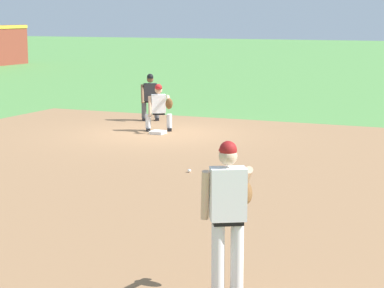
{
  "coord_description": "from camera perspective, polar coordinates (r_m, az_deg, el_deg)",
  "views": [
    {
      "loc": [
        -18.3,
        -9.1,
        3.24
      ],
      "look_at": [
        -7.47,
        -4.32,
        1.2
      ],
      "focal_mm": 70.0,
      "sensor_mm": 36.0,
      "label": 1
    }
  ],
  "objects": [
    {
      "name": "first_base_bag",
      "position": [
        20.69,
        -2.62,
        0.9
      ],
      "size": [
        0.38,
        0.38,
        0.09
      ],
      "primitive_type": "cube",
      "color": "white",
      "rests_on": "ground"
    },
    {
      "name": "ground_plane",
      "position": [
        20.69,
        -2.62,
        0.77
      ],
      "size": [
        160.0,
        160.0,
        0.0
      ],
      "primitive_type": "plane",
      "color": "#518942"
    },
    {
      "name": "infield_dirt_patch",
      "position": [
        14.66,
        -1.06,
        -2.96
      ],
      "size": [
        18.0,
        18.0,
        0.01
      ],
      "primitive_type": "cube",
      "color": "#936B47",
      "rests_on": "ground"
    },
    {
      "name": "umpire",
      "position": [
        23.23,
        -3.2,
        3.73
      ],
      "size": [
        0.62,
        0.68,
        1.46
      ],
      "color": "black",
      "rests_on": "ground"
    },
    {
      "name": "pitcher",
      "position": [
        8.51,
        2.81,
        -5.08
      ],
      "size": [
        0.84,
        0.58,
        1.86
      ],
      "color": "black",
      "rests_on": "ground"
    },
    {
      "name": "first_baseman",
      "position": [
        21.04,
        -2.5,
        2.94
      ],
      "size": [
        0.82,
        1.02,
        1.34
      ],
      "color": "black",
      "rests_on": "ground"
    },
    {
      "name": "baseball",
      "position": [
        15.6,
        -0.21,
        -2.05
      ],
      "size": [
        0.07,
        0.07,
        0.07
      ],
      "primitive_type": "sphere",
      "color": "white",
      "rests_on": "ground"
    }
  ]
}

